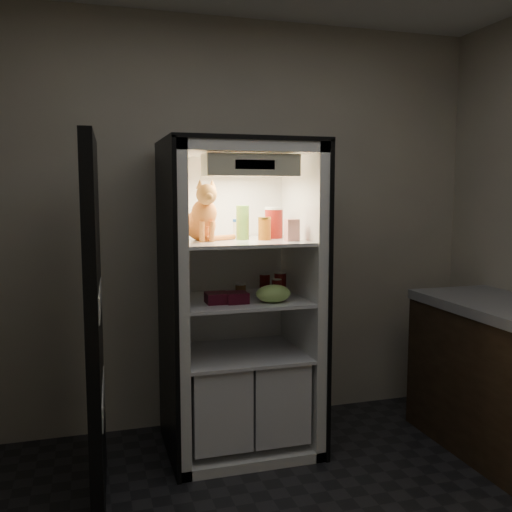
{
  "coord_description": "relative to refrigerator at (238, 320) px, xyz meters",
  "views": [
    {
      "loc": [
        -0.88,
        -1.92,
        1.59
      ],
      "look_at": [
        0.09,
        1.32,
        1.19
      ],
      "focal_mm": 40.0,
      "sensor_mm": 36.0,
      "label": 1
    }
  ],
  "objects": [
    {
      "name": "room_shell",
      "position": [
        0.0,
        -1.38,
        0.83
      ],
      "size": [
        3.6,
        3.6,
        3.6
      ],
      "color": "white",
      "rests_on": "floor"
    },
    {
      "name": "refrigerator",
      "position": [
        0.0,
        0.0,
        0.0
      ],
      "size": [
        0.9,
        0.72,
        1.88
      ],
      "color": "white",
      "rests_on": "floor"
    },
    {
      "name": "fridge_door",
      "position": [
        -0.85,
        -0.38,
        0.12
      ],
      "size": [
        0.1,
        0.87,
        1.85
      ],
      "rotation": [
        0.0,
        0.0,
        -0.04
      ],
      "color": "black",
      "rests_on": "floor"
    },
    {
      "name": "tabby_cat",
      "position": [
        -0.22,
        -0.03,
        0.63
      ],
      "size": [
        0.3,
        0.34,
        0.36
      ],
      "rotation": [
        0.0,
        0.0,
        0.05
      ],
      "color": "orange",
      "rests_on": "refrigerator"
    },
    {
      "name": "parmesan_shaker",
      "position": [
        0.02,
        -0.03,
        0.6
      ],
      "size": [
        0.08,
        0.08,
        0.2
      ],
      "color": "#23812E",
      "rests_on": "refrigerator"
    },
    {
      "name": "mayo_tub",
      "position": [
        0.03,
        0.09,
        0.56
      ],
      "size": [
        0.08,
        0.08,
        0.12
      ],
      "color": "white",
      "rests_on": "refrigerator"
    },
    {
      "name": "salsa_jar",
      "position": [
        0.14,
        -0.1,
        0.57
      ],
      "size": [
        0.08,
        0.08,
        0.14
      ],
      "color": "maroon",
      "rests_on": "refrigerator"
    },
    {
      "name": "pepper_jar",
      "position": [
        0.23,
        0.01,
        0.59
      ],
      "size": [
        0.11,
        0.11,
        0.19
      ],
      "color": "#A41915",
      "rests_on": "refrigerator"
    },
    {
      "name": "cream_carton",
      "position": [
        0.27,
        -0.19,
        0.56
      ],
      "size": [
        0.07,
        0.07,
        0.13
      ],
      "primitive_type": "cube",
      "color": "white",
      "rests_on": "refrigerator"
    },
    {
      "name": "soda_can_a",
      "position": [
        0.19,
        0.06,
        0.21
      ],
      "size": [
        0.07,
        0.07,
        0.12
      ],
      "color": "black",
      "rests_on": "refrigerator"
    },
    {
      "name": "soda_can_b",
      "position": [
        0.27,
        -0.01,
        0.22
      ],
      "size": [
        0.07,
        0.07,
        0.14
      ],
      "color": "black",
      "rests_on": "refrigerator"
    },
    {
      "name": "soda_can_c",
      "position": [
        0.22,
        -0.09,
        0.2
      ],
      "size": [
        0.06,
        0.06,
        0.11
      ],
      "color": "black",
      "rests_on": "refrigerator"
    },
    {
      "name": "condiment_jar",
      "position": [
        0.0,
        -0.04,
        0.19
      ],
      "size": [
        0.06,
        0.06,
        0.09
      ],
      "color": "#553718",
      "rests_on": "refrigerator"
    },
    {
      "name": "grape_bag",
      "position": [
        0.15,
        -0.24,
        0.2
      ],
      "size": [
        0.21,
        0.15,
        0.1
      ],
      "primitive_type": "ellipsoid",
      "color": "#8DB554",
      "rests_on": "refrigerator"
    },
    {
      "name": "berry_box_left",
      "position": [
        -0.17,
        -0.17,
        0.18
      ],
      "size": [
        0.12,
        0.12,
        0.06
      ],
      "primitive_type": "cube",
      "color": "#4E0D1D",
      "rests_on": "refrigerator"
    },
    {
      "name": "berry_box_right",
      "position": [
        -0.06,
        -0.19,
        0.18
      ],
      "size": [
        0.12,
        0.12,
        0.06
      ],
      "primitive_type": "cube",
      "color": "#4E0D1D",
      "rests_on": "refrigerator"
    }
  ]
}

